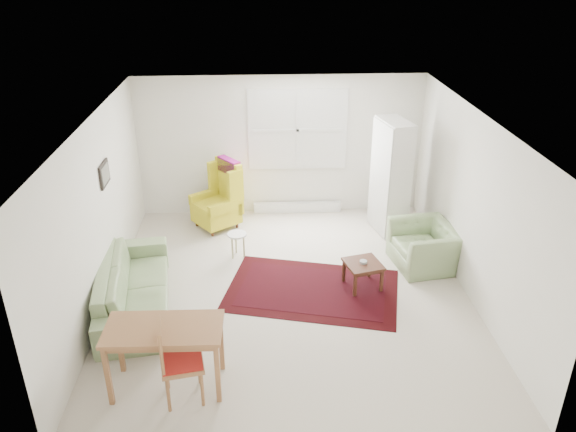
{
  "coord_description": "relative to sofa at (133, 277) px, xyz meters",
  "views": [
    {
      "loc": [
        -0.38,
        -6.71,
        4.41
      ],
      "look_at": [
        0.0,
        0.3,
        1.05
      ],
      "focal_mm": 35.0,
      "sensor_mm": 36.0,
      "label": 1
    }
  ],
  "objects": [
    {
      "name": "desk_chair",
      "position": [
        0.86,
        -1.77,
        0.04
      ],
      "size": [
        0.51,
        0.51,
        0.99
      ],
      "primitive_type": null,
      "rotation": [
        0.0,
        0.0,
        1.75
      ],
      "color": "#A06A40",
      "rests_on": "ground"
    },
    {
      "name": "stool",
      "position": [
        1.34,
        1.3,
        -0.25
      ],
      "size": [
        0.37,
        0.37,
        0.4
      ],
      "primitive_type": null,
      "rotation": [
        0.0,
        0.0,
        -0.28
      ],
      "color": "white",
      "rests_on": "ground"
    },
    {
      "name": "cabinet",
      "position": [
        3.9,
        2.08,
        0.52
      ],
      "size": [
        0.56,
        0.85,
        1.94
      ],
      "primitive_type": null,
      "rotation": [
        0.0,
        0.0,
        0.21
      ],
      "color": "white",
      "rests_on": "ground"
    },
    {
      "name": "armchair",
      "position": [
        4.2,
        0.88,
        -0.07
      ],
      "size": [
        1.01,
        1.12,
        0.77
      ],
      "primitive_type": "imported",
      "rotation": [
        0.0,
        0.0,
        -1.41
      ],
      "color": "#819A66",
      "rests_on": "ground"
    },
    {
      "name": "sofa",
      "position": [
        0.0,
        0.0,
        0.0
      ],
      "size": [
        1.18,
        2.35,
        0.91
      ],
      "primitive_type": "imported",
      "rotation": [
        0.0,
        0.0,
        1.71
      ],
      "color": "#819A66",
      "rests_on": "ground"
    },
    {
      "name": "rug",
      "position": [
        2.43,
        0.24,
        -0.44
      ],
      "size": [
        2.68,
        2.06,
        0.02
      ],
      "primitive_type": null,
      "rotation": [
        0.0,
        0.0,
        -0.24
      ],
      "color": "black",
      "rests_on": "ground"
    },
    {
      "name": "wingback_chair",
      "position": [
        0.95,
        2.36,
        0.14
      ],
      "size": [
        0.99,
        0.98,
        1.19
      ],
      "primitive_type": null,
      "rotation": [
        0.0,
        0.0,
        -0.93
      ],
      "color": "yellow",
      "rests_on": "ground"
    },
    {
      "name": "coffee_table",
      "position": [
        3.15,
        0.31,
        -0.26
      ],
      "size": [
        0.59,
        0.59,
        0.4
      ],
      "primitive_type": null,
      "rotation": [
        0.0,
        0.0,
        0.25
      ],
      "color": "#452215",
      "rests_on": "ground"
    },
    {
      "name": "room",
      "position": [
        2.12,
        0.44,
        0.8
      ],
      "size": [
        5.04,
        5.54,
        2.51
      ],
      "color": "beige",
      "rests_on": "ground"
    },
    {
      "name": "desk",
      "position": [
        0.66,
        -1.58,
        -0.06
      ],
      "size": [
        1.26,
        0.65,
        0.79
      ],
      "primitive_type": null,
      "rotation": [
        0.0,
        0.0,
        -0.02
      ],
      "color": "#A06A40",
      "rests_on": "ground"
    }
  ]
}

